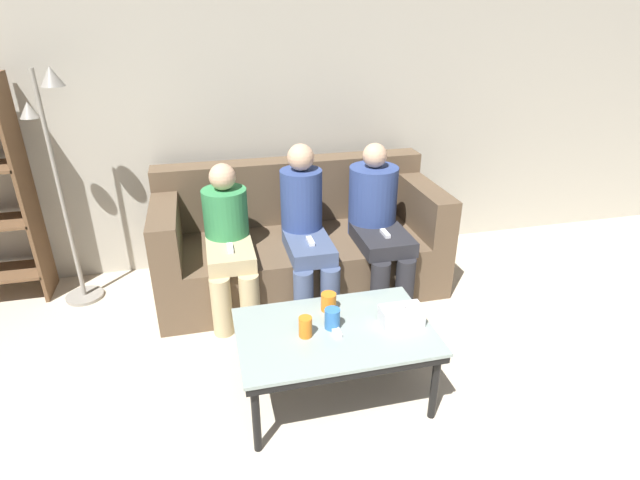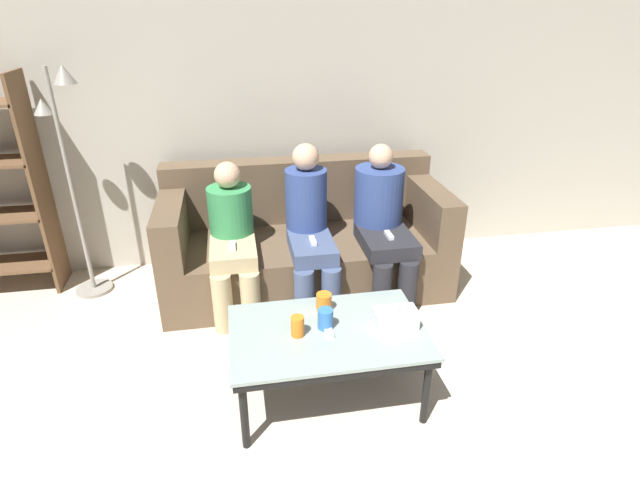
# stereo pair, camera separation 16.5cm
# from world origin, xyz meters

# --- Properties ---
(wall_back) EXTENTS (12.00, 0.06, 2.60)m
(wall_back) POSITION_xyz_m (0.00, 3.55, 1.30)
(wall_back) COLOR #B7B2A3
(wall_back) RESTS_ON ground_plane
(couch) EXTENTS (2.03, 0.89, 0.89)m
(couch) POSITION_xyz_m (0.00, 3.04, 0.32)
(couch) COLOR brown
(couch) RESTS_ON ground_plane
(coffee_table) EXTENTS (1.00, 0.65, 0.43)m
(coffee_table) POSITION_xyz_m (-0.07, 1.77, 0.39)
(coffee_table) COLOR #8C9E99
(coffee_table) RESTS_ON ground_plane
(cup_near_left) EXTENTS (0.08, 0.08, 0.11)m
(cup_near_left) POSITION_xyz_m (-0.07, 1.80, 0.48)
(cup_near_left) COLOR #3372BF
(cup_near_left) RESTS_ON coffee_table
(cup_near_right) EXTENTS (0.08, 0.08, 0.10)m
(cup_near_right) POSITION_xyz_m (-0.05, 1.96, 0.48)
(cup_near_right) COLOR orange
(cup_near_right) RESTS_ON coffee_table
(cup_far_center) EXTENTS (0.07, 0.07, 0.11)m
(cup_far_center) POSITION_xyz_m (-0.22, 1.76, 0.48)
(cup_far_center) COLOR orange
(cup_far_center) RESTS_ON coffee_table
(tissue_box) EXTENTS (0.22, 0.12, 0.13)m
(tissue_box) POSITION_xyz_m (0.28, 1.74, 0.48)
(tissue_box) COLOR white
(tissue_box) RESTS_ON coffee_table
(game_remote) EXTENTS (0.04, 0.15, 0.02)m
(game_remote) POSITION_xyz_m (-0.07, 1.77, 0.44)
(game_remote) COLOR white
(game_remote) RESTS_ON coffee_table
(standing_lamp) EXTENTS (0.31, 0.26, 1.61)m
(standing_lamp) POSITION_xyz_m (-1.56, 3.18, 0.99)
(standing_lamp) COLOR gray
(standing_lamp) RESTS_ON ground_plane
(seated_person_left_end) EXTENTS (0.31, 0.65, 1.01)m
(seated_person_left_end) POSITION_xyz_m (-0.52, 2.80, 0.53)
(seated_person_left_end) COLOR tan
(seated_person_left_end) RESTS_ON ground_plane
(seated_person_mid_left) EXTENTS (0.31, 0.68, 1.11)m
(seated_person_mid_left) POSITION_xyz_m (0.00, 2.80, 0.57)
(seated_person_mid_left) COLOR #47567A
(seated_person_mid_left) RESTS_ON ground_plane
(seated_person_mid_right) EXTENTS (0.35, 0.71, 1.08)m
(seated_person_mid_right) POSITION_xyz_m (0.52, 2.82, 0.57)
(seated_person_mid_right) COLOR #28282D
(seated_person_mid_right) RESTS_ON ground_plane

